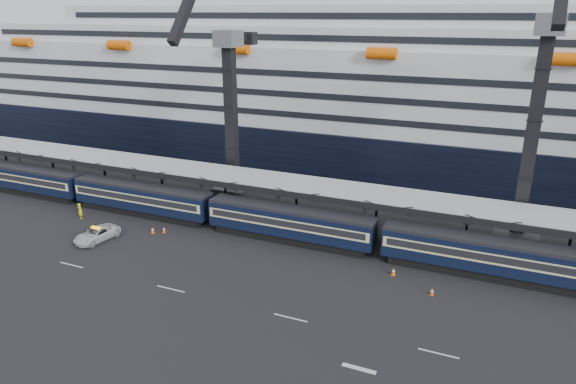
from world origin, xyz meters
The scene contains 13 objects.
ground centered at (0.00, 0.00, 0.00)m, with size 260.00×260.00×0.00m, color black.
lane_markings centered at (8.15, -5.23, 0.01)m, with size 111.00×4.27×0.02m.
train centered at (-4.65, 10.00, 2.20)m, with size 133.05×3.00×4.05m.
canopy centered at (0.00, 14.00, 5.25)m, with size 130.00×6.25×5.53m.
cruise_ship centered at (-1.08, 45.99, 12.34)m, with size 214.09×28.84×34.00m.
crane_dark_near centered at (-20.00, 18.59, 11.93)m, with size 4.50×17.75×35.08m.
crane_dark_mid centered at (15.00, 17.59, 13.36)m, with size 4.50×18.24×39.64m.
pickup_truck centered at (-27.84, 1.66, 0.73)m, with size 2.42×5.25×1.46m, color silver.
worker centered at (-34.21, 5.82, 1.00)m, with size 0.73×0.48×2.01m, color #EAF10C.
traffic_cone_b centered at (-22.25, 6.36, 0.36)m, with size 0.37×0.37×0.73m.
traffic_cone_c centered at (-23.35, 5.70, 0.40)m, with size 0.41×0.41×0.82m.
traffic_cone_d centered at (8.28, 4.40, 0.36)m, with size 0.36×0.36×0.72m.
traffic_cone_e centered at (4.29, 6.69, 0.41)m, with size 0.41×0.41×0.83m.
Camera 1 is at (12.26, -37.94, 24.20)m, focal length 32.00 mm.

